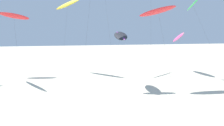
# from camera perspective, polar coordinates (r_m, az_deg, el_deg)

# --- Properties ---
(flying_kite_0) EXTENTS (6.50, 5.98, 12.53)m
(flying_kite_0) POSITION_cam_1_polar(r_m,az_deg,el_deg) (38.94, 10.55, 11.66)
(flying_kite_0) COLOR red
(flying_kite_0) RESTS_ON ground
(flying_kite_1) EXTENTS (5.97, 8.05, 12.26)m
(flying_kite_1) POSITION_cam_1_polar(r_m,az_deg,el_deg) (52.39, -21.60, 10.02)
(flying_kite_1) COLOR red
(flying_kite_1) RESTS_ON ground
(flying_kite_4) EXTENTS (4.38, 10.88, 8.48)m
(flying_kite_4) POSITION_cam_1_polar(r_m,az_deg,el_deg) (52.60, 14.96, 5.72)
(flying_kite_4) COLOR #EA5193
(flying_kite_4) RESTS_ON ground
(flying_kite_7) EXTENTS (4.43, 10.51, 15.51)m
(flying_kite_7) POSITION_cam_1_polar(r_m,az_deg,el_deg) (57.90, 18.03, 12.62)
(flying_kite_7) COLOR green
(flying_kite_7) RESTS_ON ground
(flying_kite_8) EXTENTS (4.86, 10.33, 8.43)m
(flying_kite_8) POSITION_cam_1_polar(r_m,az_deg,el_deg) (37.95, 1.95, 6.28)
(flying_kite_8) COLOR black
(flying_kite_8) RESTS_ON ground
(flying_kite_10) EXTENTS (5.31, 9.61, 15.22)m
(flying_kite_10) POSITION_cam_1_polar(r_m,az_deg,el_deg) (54.08, -10.11, 13.14)
(flying_kite_10) COLOR yellow
(flying_kite_10) RESTS_ON ground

